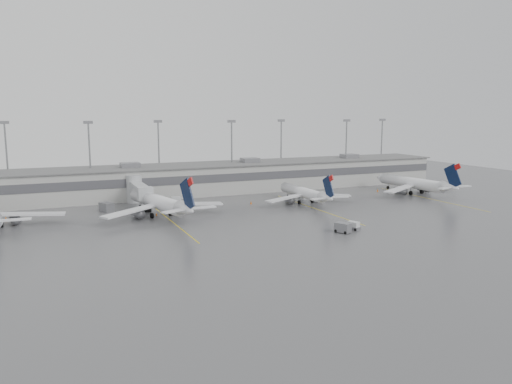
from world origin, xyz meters
name	(u,v)px	position (x,y,z in m)	size (l,w,h in m)	color
ground	(299,239)	(0.00, 0.00, 0.00)	(260.00, 260.00, 0.00)	#4F4F52
terminal	(202,178)	(-0.01, 57.98, 4.17)	(152.00, 17.00, 9.45)	#A9A8A4
light_masts	(195,149)	(0.00, 63.75, 12.03)	(142.40, 8.00, 20.60)	gray
jet_bridge_right	(137,190)	(-20.50, 45.72, 3.87)	(4.00, 17.20, 7.00)	#A5A8AB
stand_markings	(248,214)	(0.00, 24.00, 0.01)	(105.25, 40.00, 0.01)	yellow
jet_mid_left	(160,202)	(-18.60, 29.65, 3.21)	(27.85, 31.54, 10.33)	white
jet_mid_right	(305,193)	(18.68, 31.16, 2.70)	(23.97, 26.84, 8.69)	white
jet_far_right	(415,183)	(54.28, 31.51, 3.11)	(27.47, 30.91, 10.00)	white
baggage_tug	(353,227)	(13.20, 1.98, 0.64)	(2.46, 2.95, 1.64)	silver
baggage_cart	(343,228)	(10.00, 0.78, 1.00)	(2.77, 3.41, 1.91)	slate
gse_uld_b	(176,200)	(-11.11, 44.65, 0.80)	(2.26, 1.51, 1.60)	silver
gse_uld_c	(304,196)	(21.91, 37.21, 0.85)	(2.40, 1.60, 1.70)	silver
gse_loader	(107,207)	(-28.70, 40.03, 1.07)	(2.14, 3.42, 2.14)	slate
cone_a	(6,218)	(-49.67, 39.56, 0.36)	(0.45, 0.45, 0.72)	#E46004
cone_b	(156,214)	(-19.05, 31.33, 0.31)	(0.39, 0.39, 0.62)	#E46004
cone_c	(251,203)	(5.81, 35.72, 0.37)	(0.46, 0.46, 0.73)	#E46004
cone_d	(378,190)	(47.59, 39.54, 0.39)	(0.49, 0.49, 0.78)	#E46004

